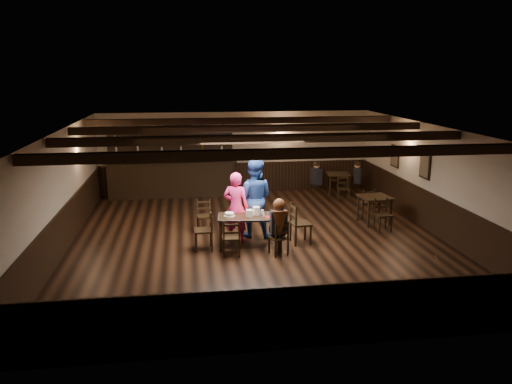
{
  "coord_description": "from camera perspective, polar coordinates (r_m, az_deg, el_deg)",
  "views": [
    {
      "loc": [
        -1.68,
        -11.47,
        4.01
      ],
      "look_at": [
        -0.01,
        0.2,
        1.14
      ],
      "focal_mm": 35.0,
      "sensor_mm": 36.0,
      "label": 1
    }
  ],
  "objects": [
    {
      "name": "plate_stack_a",
      "position": [
        11.46,
        -0.75,
        -2.42
      ],
      "size": [
        0.17,
        0.17,
        0.16
      ],
      "primitive_type": "cylinder",
      "color": "white",
      "rests_on": "dining_table"
    },
    {
      "name": "bg_patron_left",
      "position": [
        16.05,
        6.92,
        2.18
      ],
      "size": [
        0.31,
        0.41,
        0.74
      ],
      "color": "black",
      "rests_on": "ground"
    },
    {
      "name": "back_table_a",
      "position": [
        13.72,
        13.41,
        -0.89
      ],
      "size": [
        0.85,
        0.85,
        0.75
      ],
      "color": "black",
      "rests_on": "ground"
    },
    {
      "name": "salt_shaker",
      "position": [
        11.49,
        0.9,
        -2.58
      ],
      "size": [
        0.03,
        0.03,
        0.08
      ],
      "primitive_type": "cylinder",
      "color": "silver",
      "rests_on": "dining_table"
    },
    {
      "name": "man_blue",
      "position": [
        12.21,
        -0.25,
        -0.71
      ],
      "size": [
        1.12,
        0.98,
        1.95
      ],
      "primitive_type": "imported",
      "rotation": [
        0.0,
        0.0,
        2.85
      ],
      "color": "navy",
      "rests_on": "ground"
    },
    {
      "name": "cake",
      "position": [
        11.52,
        -3.05,
        -2.58
      ],
      "size": [
        0.26,
        0.26,
        0.08
      ],
      "color": "white",
      "rests_on": "dining_table"
    },
    {
      "name": "woman_pink",
      "position": [
        11.9,
        -2.3,
        -1.73
      ],
      "size": [
        0.73,
        0.62,
        1.7
      ],
      "primitive_type": "imported",
      "rotation": [
        0.0,
        0.0,
        2.74
      ],
      "color": "#F2348A",
      "rests_on": "ground"
    },
    {
      "name": "seated_person",
      "position": [
        11.0,
        2.64,
        -3.02
      ],
      "size": [
        0.36,
        0.53,
        0.87
      ],
      "color": "black",
      "rests_on": "ground"
    },
    {
      "name": "chair_near_right",
      "position": [
        11.08,
        2.77,
        -5.03
      ],
      "size": [
        0.46,
        0.45,
        0.78
      ],
      "color": "black",
      "rests_on": "ground"
    },
    {
      "name": "bg_patron_right",
      "position": [
        16.45,
        11.47,
        2.22
      ],
      "size": [
        0.27,
        0.37,
        0.71
      ],
      "color": "black",
      "rests_on": "ground"
    },
    {
      "name": "ground",
      "position": [
        12.27,
        0.18,
        -5.4
      ],
      "size": [
        10.0,
        10.0,
        0.0
      ],
      "primitive_type": "plane",
      "color": "black",
      "rests_on": "ground"
    },
    {
      "name": "room_shell",
      "position": [
        11.85,
        0.2,
        2.66
      ],
      "size": [
        9.02,
        10.02,
        2.71
      ],
      "color": "beige",
      "rests_on": "ground"
    },
    {
      "name": "chair_end_right",
      "position": [
        11.83,
        4.75,
        -3.25
      ],
      "size": [
        0.48,
        0.5,
        0.98
      ],
      "color": "black",
      "rests_on": "ground"
    },
    {
      "name": "back_table_b",
      "position": [
        16.51,
        9.36,
        1.73
      ],
      "size": [
        0.83,
        0.83,
        0.75
      ],
      "color": "black",
      "rests_on": "ground"
    },
    {
      "name": "chair_far_pushed",
      "position": [
        12.82,
        -5.93,
        -2.37
      ],
      "size": [
        0.42,
        0.41,
        0.83
      ],
      "color": "black",
      "rests_on": "ground"
    },
    {
      "name": "bar_counter",
      "position": [
        16.53,
        -9.6,
        2.02
      ],
      "size": [
        4.22,
        0.7,
        2.2
      ],
      "color": "black",
      "rests_on": "ground"
    },
    {
      "name": "menu_blue",
      "position": [
        11.69,
        2.06,
        -2.51
      ],
      "size": [
        0.36,
        0.32,
        0.0
      ],
      "primitive_type": "cube",
      "rotation": [
        0.0,
        0.0,
        -0.47
      ],
      "color": "#0F234D",
      "rests_on": "dining_table"
    },
    {
      "name": "tea_light",
      "position": [
        11.64,
        -0.36,
        -2.45
      ],
      "size": [
        0.05,
        0.05,
        0.06
      ],
      "color": "#A5A8AD",
      "rests_on": "dining_table"
    },
    {
      "name": "pepper_shaker",
      "position": [
        11.47,
        1.51,
        -2.56
      ],
      "size": [
        0.04,
        0.04,
        0.1
      ],
      "primitive_type": "cylinder",
      "color": "#A5A8AD",
      "rests_on": "dining_table"
    },
    {
      "name": "menu_red",
      "position": [
        11.47,
        1.8,
        -2.82
      ],
      "size": [
        0.31,
        0.22,
        0.0
      ],
      "primitive_type": "cube",
      "rotation": [
        0.0,
        0.0,
        0.04
      ],
      "color": "maroon",
      "rests_on": "dining_table"
    },
    {
      "name": "chair_end_left",
      "position": [
        11.47,
        -5.64,
        -3.99
      ],
      "size": [
        0.42,
        0.44,
        0.93
      ],
      "color": "black",
      "rests_on": "ground"
    },
    {
      "name": "chair_near_left",
      "position": [
        11.0,
        -2.84,
        -5.0
      ],
      "size": [
        0.4,
        0.38,
        0.84
      ],
      "color": "black",
      "rests_on": "ground"
    },
    {
      "name": "drink_glass",
      "position": [
        11.64,
        0.72,
        -2.3
      ],
      "size": [
        0.07,
        0.07,
        0.11
      ],
      "primitive_type": "cylinder",
      "color": "silver",
      "rests_on": "dining_table"
    },
    {
      "name": "plate_stack_b",
      "position": [
        11.57,
        0.04,
        -2.16
      ],
      "size": [
        0.17,
        0.17,
        0.2
      ],
      "primitive_type": "cylinder",
      "color": "white",
      "rests_on": "dining_table"
    },
    {
      "name": "dining_table",
      "position": [
        11.54,
        -0.73,
        -3.19
      ],
      "size": [
        1.52,
        0.87,
        0.75
      ],
      "color": "black",
      "rests_on": "ground"
    }
  ]
}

